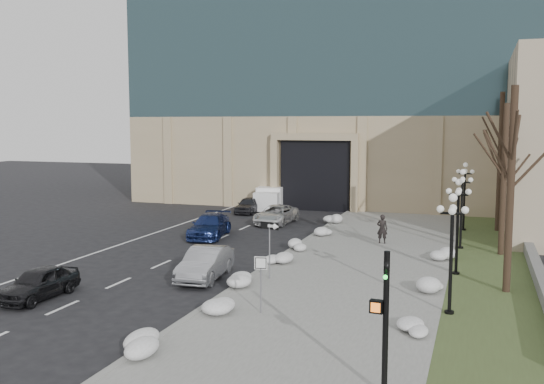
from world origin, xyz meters
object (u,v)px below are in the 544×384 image
(one_way_sign, at_px, (272,233))
(car_a, at_px, (39,283))
(car_b, at_px, (205,263))
(keep_sign, at_px, (261,272))
(lamppost_a, at_px, (452,237))
(lamppost_b, at_px, (458,214))
(lamppost_d, at_px, (465,187))
(car_c, at_px, (210,226))
(car_d, at_px, (276,215))
(car_e, at_px, (249,205))
(traffic_signal, at_px, (384,327))
(box_truck, at_px, (272,197))
(pedestrian, at_px, (382,229))
(lamppost_c, at_px, (462,198))

(one_way_sign, bearing_deg, car_a, -130.02)
(car_b, distance_m, keep_sign, 6.31)
(one_way_sign, distance_m, lamppost_a, 8.56)
(lamppost_b, bearing_deg, lamppost_d, 90.00)
(car_a, relative_size, car_c, 0.79)
(car_d, relative_size, car_e, 1.26)
(car_d, xyz_separation_m, traffic_signal, (11.89, -26.33, 1.33))
(car_b, height_order, traffic_signal, traffic_signal)
(car_c, height_order, lamppost_a, lamppost_a)
(box_truck, bearing_deg, pedestrian, -56.62)
(car_d, xyz_separation_m, lamppost_c, (13.24, -5.36, 2.39))
(car_c, xyz_separation_m, box_truck, (-0.60, 14.33, 0.21))
(pedestrian, xyz_separation_m, traffic_signal, (3.23, -20.89, 1.01))
(one_way_sign, distance_m, traffic_signal, 12.57)
(lamppost_a, bearing_deg, car_c, 142.71)
(car_b, distance_m, car_c, 10.79)
(one_way_sign, distance_m, lamppost_b, 9.03)
(car_d, bearing_deg, lamppost_c, -20.58)
(keep_sign, bearing_deg, box_truck, 95.83)
(traffic_signal, xyz_separation_m, lamppost_c, (1.34, 20.98, 1.06))
(car_a, height_order, lamppost_a, lamppost_a)
(car_b, relative_size, lamppost_a, 0.96)
(car_b, bearing_deg, one_way_sign, 3.81)
(car_b, distance_m, car_e, 21.56)
(pedestrian, relative_size, lamppost_a, 0.37)
(keep_sign, relative_size, lamppost_a, 0.49)
(box_truck, bearing_deg, car_b, -86.32)
(car_b, xyz_separation_m, car_c, (-4.34, 9.88, -0.02))
(box_truck, relative_size, traffic_signal, 1.57)
(box_truck, height_order, lamppost_a, lamppost_a)
(lamppost_d, bearing_deg, lamppost_b, -90.00)
(keep_sign, xyz_separation_m, lamppost_a, (6.88, 2.36, 1.36))
(traffic_signal, bearing_deg, car_b, 139.63)
(lamppost_a, height_order, lamppost_c, same)
(car_e, bearing_deg, lamppost_b, -47.12)
(lamppost_b, bearing_deg, traffic_signal, -95.30)
(car_a, xyz_separation_m, car_b, (5.27, 5.28, 0.07))
(box_truck, height_order, lamppost_d, lamppost_d)
(car_e, bearing_deg, car_c, -85.78)
(pedestrian, relative_size, traffic_signal, 0.44)
(car_c, bearing_deg, box_truck, 82.26)
(one_way_sign, bearing_deg, lamppost_a, -2.50)
(car_b, bearing_deg, car_c, 107.37)
(lamppost_b, bearing_deg, car_a, -149.54)
(car_c, relative_size, traffic_signal, 1.25)
(car_a, xyz_separation_m, pedestrian, (12.00, 16.16, 0.33))
(lamppost_b, relative_size, lamppost_c, 1.00)
(car_b, distance_m, car_d, 16.44)
(pedestrian, bearing_deg, one_way_sign, 71.06)
(traffic_signal, height_order, lamppost_b, lamppost_b)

